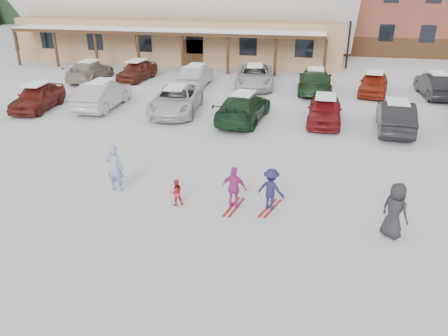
% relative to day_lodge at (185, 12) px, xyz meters
% --- Properties ---
extents(ground, '(160.00, 160.00, 0.00)m').
position_rel_day_lodge_xyz_m(ground, '(9.00, -27.96, -3.94)').
color(ground, silver).
rests_on(ground, ground).
extents(day_lodge, '(29.12, 12.50, 10.38)m').
position_rel_day_lodge_xyz_m(day_lodge, '(0.00, 0.00, 0.00)').
color(day_lodge, tan).
rests_on(day_lodge, ground).
extents(lamp_post, '(0.50, 0.25, 5.88)m').
position_rel_day_lodge_xyz_m(lamp_post, '(14.40, -2.91, -0.60)').
color(lamp_post, black).
rests_on(lamp_post, ground).
extents(adult_skier, '(0.63, 0.42, 1.69)m').
position_rel_day_lodge_xyz_m(adult_skier, '(5.53, -27.42, -3.10)').
color(adult_skier, '#8495C3').
rests_on(adult_skier, ground).
extents(toddler_red, '(0.56, 0.52, 0.93)m').
position_rel_day_lodge_xyz_m(toddler_red, '(7.92, -28.02, -3.48)').
color(toddler_red, red).
rests_on(toddler_red, ground).
extents(child_navy, '(1.03, 0.77, 1.41)m').
position_rel_day_lodge_xyz_m(child_navy, '(10.98, -27.65, -3.24)').
color(child_navy, '#1D1D47').
rests_on(child_navy, ground).
extents(skis_child_navy, '(0.61, 1.40, 0.03)m').
position_rel_day_lodge_xyz_m(skis_child_navy, '(10.98, -27.65, -3.93)').
color(skis_child_navy, '#A9181B').
rests_on(skis_child_navy, ground).
extents(child_magenta, '(0.89, 0.50, 1.44)m').
position_rel_day_lodge_xyz_m(child_magenta, '(9.82, -27.81, -3.23)').
color(child_magenta, '#BA2E8F').
rests_on(child_magenta, ground).
extents(skis_child_magenta, '(0.45, 1.41, 0.03)m').
position_rel_day_lodge_xyz_m(skis_child_magenta, '(9.82, -27.81, -3.93)').
color(skis_child_magenta, '#A9181B').
rests_on(skis_child_magenta, ground).
extents(bystander_dark, '(0.97, 0.96, 1.69)m').
position_rel_day_lodge_xyz_m(bystander_dark, '(14.61, -28.53, -3.10)').
color(bystander_dark, '#242527').
rests_on(bystander_dark, ground).
extents(parked_car_0, '(2.12, 4.39, 1.45)m').
position_rel_day_lodge_xyz_m(parked_car_0, '(-3.16, -18.80, -3.22)').
color(parked_car_0, maroon).
rests_on(parked_car_0, ground).
extents(parked_car_1, '(1.78, 4.76, 1.55)m').
position_rel_day_lodge_xyz_m(parked_car_1, '(0.31, -17.80, -3.17)').
color(parked_car_1, '#ABAAAE').
rests_on(parked_car_1, ground).
extents(parked_car_2, '(2.88, 5.36, 1.43)m').
position_rel_day_lodge_xyz_m(parked_car_2, '(4.67, -17.82, -3.23)').
color(parked_car_2, silver).
rests_on(parked_car_2, ground).
extents(parked_car_3, '(2.54, 5.21, 1.46)m').
position_rel_day_lodge_xyz_m(parked_car_3, '(8.54, -18.56, -3.21)').
color(parked_car_3, '#17351E').
rests_on(parked_car_3, ground).
extents(parked_car_4, '(1.77, 4.19, 1.41)m').
position_rel_day_lodge_xyz_m(parked_car_4, '(12.66, -18.06, -3.24)').
color(parked_car_4, maroon).
rests_on(parked_car_4, ground).
extents(parked_car_5, '(1.83, 4.54, 1.47)m').
position_rel_day_lodge_xyz_m(parked_car_5, '(16.01, -18.59, -3.21)').
color(parked_car_5, black).
rests_on(parked_car_5, ground).
extents(parked_car_7, '(2.10, 4.86, 1.39)m').
position_rel_day_lodge_xyz_m(parked_car_7, '(-3.82, -11.42, -3.25)').
color(parked_car_7, gray).
rests_on(parked_car_7, ground).
extents(parked_car_8, '(2.04, 4.23, 1.39)m').
position_rel_day_lodge_xyz_m(parked_car_8, '(-0.61, -10.51, -3.25)').
color(parked_car_8, maroon).
rests_on(parked_car_8, ground).
extents(parked_car_9, '(1.58, 4.37, 1.43)m').
position_rel_day_lodge_xyz_m(parked_car_9, '(4.06, -11.50, -3.23)').
color(parked_car_9, '#A7A6AB').
rests_on(parked_car_9, ground).
extents(parked_car_10, '(3.09, 5.56, 1.47)m').
position_rel_day_lodge_xyz_m(parked_car_10, '(8.01, -10.95, -3.21)').
color(parked_car_10, silver).
rests_on(parked_car_10, ground).
extents(parked_car_11, '(2.19, 5.22, 1.50)m').
position_rel_day_lodge_xyz_m(parked_car_11, '(12.03, -11.56, -3.19)').
color(parked_car_11, '#1C3D1D').
rests_on(parked_car_11, ground).
extents(parked_car_12, '(2.30, 4.36, 1.42)m').
position_rel_day_lodge_xyz_m(parked_car_12, '(15.69, -11.34, -3.24)').
color(parked_car_12, '#9F2B14').
rests_on(parked_car_12, ground).
extents(parked_car_13, '(1.83, 4.58, 1.48)m').
position_rel_day_lodge_xyz_m(parked_car_13, '(19.40, -11.21, -3.20)').
color(parked_car_13, black).
rests_on(parked_car_13, ground).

